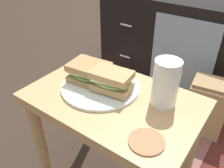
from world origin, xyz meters
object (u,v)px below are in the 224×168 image
at_px(sandwich_back, 112,80).
at_px(coaster, 147,141).
at_px(plate, 100,86).
at_px(beer_glass, 165,84).
at_px(paper_bag, 206,107).
at_px(sandwich_front, 89,72).
at_px(tv_cabinet, 177,40).

distance_m(sandwich_back, coaster, 0.24).
bearing_deg(plate, beer_glass, 12.41).
bearing_deg(coaster, paper_bag, 88.34).
bearing_deg(sandwich_front, sandwich_back, -0.87).
xyz_separation_m(coaster, paper_bag, (0.02, 0.65, -0.31)).
bearing_deg(sandwich_front, plate, -0.87).
relative_size(plate, paper_bag, 0.88).
relative_size(tv_cabinet, sandwich_front, 6.05).
height_order(tv_cabinet, beer_glass, beer_glass).
height_order(sandwich_back, coaster, sandwich_back).
height_order(plate, coaster, plate).
bearing_deg(plate, tv_cabinet, 94.98).
bearing_deg(coaster, beer_glass, 102.26).
height_order(tv_cabinet, paper_bag, tv_cabinet).
xyz_separation_m(tv_cabinet, sandwich_front, (0.03, -0.93, 0.21)).
relative_size(plate, coaster, 2.83).
height_order(plate, beer_glass, beer_glass).
xyz_separation_m(plate, sandwich_front, (-0.05, 0.00, 0.04)).
height_order(sandwich_back, beer_glass, beer_glass).
height_order(sandwich_back, paper_bag, sandwich_back).
relative_size(sandwich_front, coaster, 1.67).
bearing_deg(beer_glass, coaster, -77.74).
xyz_separation_m(sandwich_back, coaster, (0.20, -0.13, -0.04)).
bearing_deg(beer_glass, sandwich_back, -163.87).
relative_size(sandwich_back, paper_bag, 0.49).
xyz_separation_m(tv_cabinet, paper_bag, (0.35, -0.40, -0.14)).
distance_m(sandwich_back, beer_glass, 0.17).
distance_m(plate, paper_bag, 0.67).
xyz_separation_m(tv_cabinet, beer_glass, (0.29, -0.88, 0.24)).
relative_size(sandwich_front, paper_bag, 0.52).
height_order(plate, paper_bag, plate).
distance_m(tv_cabinet, sandwich_back, 0.96).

